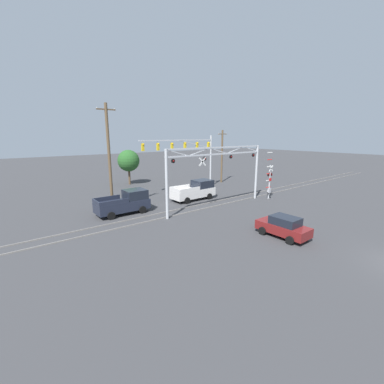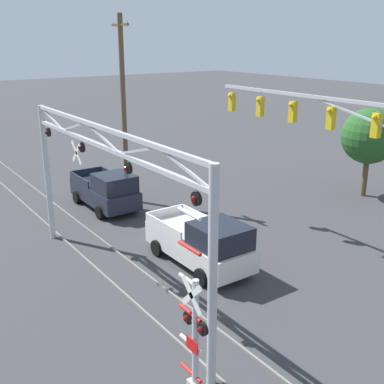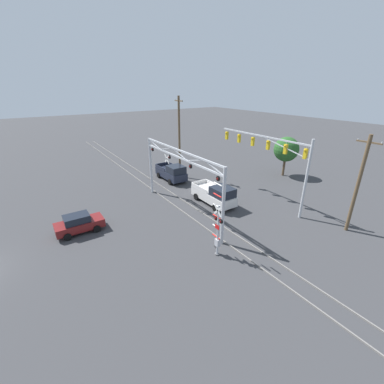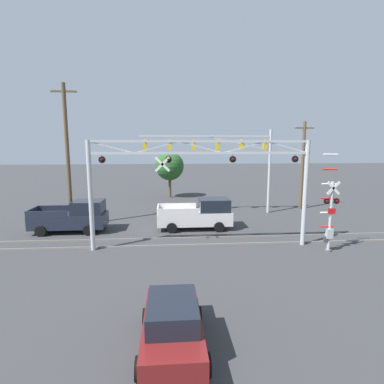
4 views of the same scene
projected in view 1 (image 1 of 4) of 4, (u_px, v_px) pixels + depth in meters
name	position (u px, v px, depth m)	size (l,w,h in m)	color
rail_track_near	(215.00, 206.00, 27.41)	(80.00, 0.08, 0.10)	gray
rail_track_far	(206.00, 203.00, 28.51)	(80.00, 0.08, 0.10)	gray
crossing_gantry	(218.00, 166.00, 26.25)	(12.79, 0.29, 6.31)	#B7BABF
crossing_signal_mast	(269.00, 182.00, 30.15)	(1.09, 0.35, 5.57)	#B7BABF
traffic_signal_span	(192.00, 151.00, 35.02)	(11.52, 0.39, 7.41)	#B7BABF
pickup_truck_lead	(195.00, 191.00, 30.29)	(5.33, 2.31, 2.21)	silver
pickup_truck_following	(125.00, 203.00, 24.86)	(5.04, 2.31, 2.21)	#1E2333
sedan_waiting	(283.00, 227.00, 19.11)	(1.95, 3.86, 1.60)	maroon
utility_pole_left	(109.00, 157.00, 24.75)	(1.80, 0.28, 10.40)	brown
utility_pole_right	(222.00, 156.00, 40.62)	(1.80, 0.28, 8.22)	brown
background_tree_beyond_span	(129.00, 161.00, 38.92)	(3.28, 3.28, 5.30)	brown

